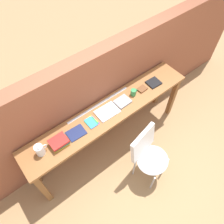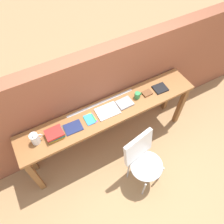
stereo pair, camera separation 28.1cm
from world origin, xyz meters
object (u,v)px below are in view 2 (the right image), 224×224
Objects in this scene: chair_white_moulded at (144,160)px; book_open_centre at (108,111)px; pitcher_white at (35,139)px; magazine_cycling at (73,127)px; pamphlet_pile_colourful at (90,119)px; mug at (137,95)px; book_repair_rightmost at (160,88)px; leather_journal_brown at (147,93)px; book_stack_leftmost at (55,134)px.

chair_white_moulded is 3.02× the size of book_open_centre.
pitcher_white reaches higher than book_open_centre.
magazine_cycling is 1.21× the size of pamphlet_pile_colourful.
mug is (1.41, 0.00, -0.03)m from pitcher_white.
pitcher_white is 0.98× the size of book_repair_rightmost.
magazine_cycling is 1.11m from leather_journal_brown.
pamphlet_pile_colourful is 0.96× the size of book_repair_rightmost.
chair_white_moulded is at bearing -36.79° from book_stack_leftmost.
mug is (0.47, 0.01, 0.04)m from book_open_centre.
pitcher_white is at bearing -177.69° from book_repair_rightmost.
magazine_cycling is at bearing 0.75° from book_stack_leftmost.
pamphlet_pile_colourful is at bearing -0.98° from pitcher_white.
pitcher_white is at bearing 177.30° from leather_journal_brown.
mug is at bearing 66.01° from chair_white_moulded.
book_stack_leftmost is 0.74× the size of book_open_centre.
mug is 0.85× the size of leather_journal_brown.
mug is at bearing 1.03° from pamphlet_pile_colourful.
book_stack_leftmost is 1.56m from book_repair_rightmost.
book_open_centre is (-0.16, 0.68, 0.36)m from chair_white_moulded.
chair_white_moulded is at bearing -132.39° from book_repair_rightmost.
chair_white_moulded is at bearing -43.10° from magazine_cycling.
pamphlet_pile_colourful is (0.24, 0.02, -0.00)m from magazine_cycling.
leather_journal_brown is (1.35, 0.02, -0.03)m from book_stack_leftmost.
leather_journal_brown is 0.21m from book_repair_rightmost.
chair_white_moulded is 4.93× the size of pamphlet_pile_colourful.
pitcher_white is at bearing 172.06° from book_stack_leftmost.
mug is at bearing 4.19° from magazine_cycling.
pitcher_white is 0.69m from pamphlet_pile_colourful.
chair_white_moulded is 4.08× the size of magazine_cycling.
magazine_cycling is at bearing 134.45° from chair_white_moulded.
leather_journal_brown reaches higher than chair_white_moulded.
book_repair_rightmost is (0.68, 0.67, 0.36)m from chair_white_moulded.
pamphlet_pile_colourful is at bearing -178.97° from mug.
pitcher_white is 0.62× the size of book_open_centre.
book_stack_leftmost reaches higher than leather_journal_brown.
leather_journal_brown is at bearing 1.84° from book_open_centre.
mug is (0.72, 0.01, 0.04)m from pamphlet_pile_colourful.
mug reaches higher than book_stack_leftmost.
book_repair_rightmost is at bearing 0.72° from book_open_centre.
pitcher_white is 1.02× the size of pamphlet_pile_colourful.
magazine_cycling is 1.99× the size of mug.
book_open_centre is at bearing 178.02° from leather_journal_brown.
leather_journal_brown is (1.57, -0.01, -0.07)m from pitcher_white.
book_stack_leftmost is at bearing -177.68° from pamphlet_pile_colourful.
book_stack_leftmost reaches higher than magazine_cycling.
magazine_cycling is 0.74× the size of book_open_centre.
pitcher_white is at bearing 147.95° from chair_white_moulded.
book_open_centre is (0.72, 0.02, -0.03)m from book_stack_leftmost.
mug reaches higher than pamphlet_pile_colourful.
book_stack_leftmost is at bearing -177.16° from book_open_centre.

